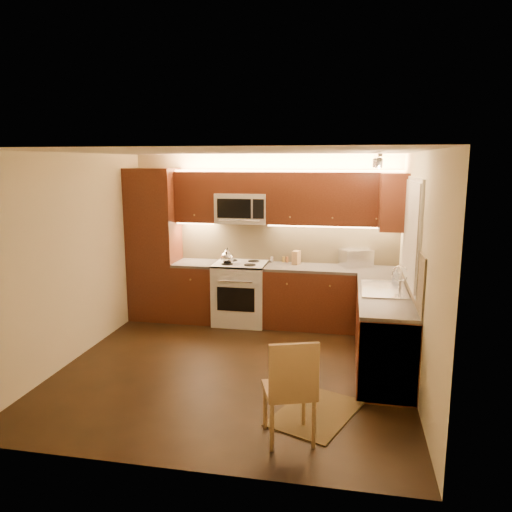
% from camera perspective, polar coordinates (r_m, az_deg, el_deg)
% --- Properties ---
extents(floor, '(4.00, 4.00, 0.01)m').
position_cam_1_polar(floor, '(6.01, -2.45, -12.72)').
color(floor, black).
rests_on(floor, ground).
extents(ceiling, '(4.00, 4.00, 0.01)m').
position_cam_1_polar(ceiling, '(5.52, -2.67, 11.85)').
color(ceiling, beige).
rests_on(ceiling, ground).
extents(wall_back, '(4.00, 0.01, 2.50)m').
position_cam_1_polar(wall_back, '(7.56, 0.96, 2.06)').
color(wall_back, beige).
rests_on(wall_back, ground).
extents(wall_front, '(4.00, 0.01, 2.50)m').
position_cam_1_polar(wall_front, '(3.78, -9.66, -7.03)').
color(wall_front, beige).
rests_on(wall_front, ground).
extents(wall_left, '(0.01, 4.00, 2.50)m').
position_cam_1_polar(wall_left, '(6.39, -20.28, -0.22)').
color(wall_left, beige).
rests_on(wall_left, ground).
extents(wall_right, '(0.01, 4.00, 2.50)m').
position_cam_1_polar(wall_right, '(5.53, 18.06, -1.72)').
color(wall_right, beige).
rests_on(wall_right, ground).
extents(pantry, '(0.70, 0.60, 2.30)m').
position_cam_1_polar(pantry, '(7.75, -11.54, 1.30)').
color(pantry, '#3F1A0D').
rests_on(pantry, floor).
extents(base_cab_back_left, '(0.62, 0.60, 0.86)m').
position_cam_1_polar(base_cab_back_left, '(7.68, -6.77, -4.14)').
color(base_cab_back_left, '#3F1A0D').
rests_on(base_cab_back_left, floor).
extents(counter_back_left, '(0.62, 0.60, 0.04)m').
position_cam_1_polar(counter_back_left, '(7.57, -6.84, -0.85)').
color(counter_back_left, '#3A3834').
rests_on(counter_back_left, base_cab_back_left).
extents(base_cab_back_right, '(1.92, 0.60, 0.86)m').
position_cam_1_polar(base_cab_back_right, '(7.33, 8.59, -4.90)').
color(base_cab_back_right, '#3F1A0D').
rests_on(base_cab_back_right, floor).
extents(counter_back_right, '(1.92, 0.60, 0.04)m').
position_cam_1_polar(counter_back_right, '(7.23, 8.69, -1.46)').
color(counter_back_right, '#3A3834').
rests_on(counter_back_right, base_cab_back_right).
extents(base_cab_right, '(0.60, 2.00, 0.86)m').
position_cam_1_polar(base_cab_right, '(6.10, 14.33, -8.37)').
color(base_cab_right, '#3F1A0D').
rests_on(base_cab_right, floor).
extents(counter_right, '(0.60, 2.00, 0.04)m').
position_cam_1_polar(counter_right, '(5.97, 14.53, -4.28)').
color(counter_right, '#3A3834').
rests_on(counter_right, base_cab_right).
extents(dishwasher, '(0.58, 0.60, 0.84)m').
position_cam_1_polar(dishwasher, '(5.45, 14.74, -10.75)').
color(dishwasher, silver).
rests_on(dishwasher, floor).
extents(backsplash_back, '(3.30, 0.02, 0.60)m').
position_cam_1_polar(backsplash_back, '(7.51, 3.58, 1.59)').
color(backsplash_back, tan).
rests_on(backsplash_back, wall_back).
extents(backsplash_right, '(0.02, 2.00, 0.60)m').
position_cam_1_polar(backsplash_right, '(5.93, 17.47, -1.37)').
color(backsplash_right, tan).
rests_on(backsplash_right, wall_right).
extents(upper_cab_back_left, '(0.62, 0.35, 0.75)m').
position_cam_1_polar(upper_cab_back_left, '(7.56, -6.72, 6.75)').
color(upper_cab_back_left, '#3F1A0D').
rests_on(upper_cab_back_left, wall_back).
extents(upper_cab_back_right, '(1.92, 0.35, 0.75)m').
position_cam_1_polar(upper_cab_back_right, '(7.21, 8.95, 6.50)').
color(upper_cab_back_right, '#3F1A0D').
rests_on(upper_cab_back_right, wall_back).
extents(upper_cab_bridge, '(0.76, 0.35, 0.31)m').
position_cam_1_polar(upper_cab_bridge, '(7.37, -1.58, 8.43)').
color(upper_cab_bridge, '#3F1A0D').
rests_on(upper_cab_bridge, wall_back).
extents(upper_cab_right_corner, '(0.35, 0.50, 0.75)m').
position_cam_1_polar(upper_cab_right_corner, '(6.80, 15.48, 6.00)').
color(upper_cab_right_corner, '#3F1A0D').
rests_on(upper_cab_right_corner, wall_right).
extents(stove, '(0.76, 0.65, 0.92)m').
position_cam_1_polar(stove, '(7.47, -1.77, -4.25)').
color(stove, silver).
rests_on(stove, floor).
extents(microwave, '(0.76, 0.38, 0.44)m').
position_cam_1_polar(microwave, '(7.38, -1.59, 5.51)').
color(microwave, silver).
rests_on(microwave, wall_back).
extents(window_frame, '(0.03, 1.44, 1.24)m').
position_cam_1_polar(window_frame, '(6.01, 17.48, 2.66)').
color(window_frame, silver).
rests_on(window_frame, wall_right).
extents(window_blinds, '(0.02, 1.36, 1.16)m').
position_cam_1_polar(window_blinds, '(6.00, 17.29, 2.67)').
color(window_blinds, silver).
rests_on(window_blinds, wall_right).
extents(sink, '(0.52, 0.86, 0.15)m').
position_cam_1_polar(sink, '(6.09, 14.48, -3.06)').
color(sink, silver).
rests_on(sink, counter_right).
extents(faucet, '(0.20, 0.04, 0.30)m').
position_cam_1_polar(faucet, '(6.09, 16.21, -2.42)').
color(faucet, silver).
rests_on(faucet, counter_right).
extents(track_light_bar, '(0.04, 1.20, 0.03)m').
position_cam_1_polar(track_light_bar, '(5.77, 13.76, 11.11)').
color(track_light_bar, silver).
rests_on(track_light_bar, ceiling).
extents(kettle, '(0.22, 0.22, 0.24)m').
position_cam_1_polar(kettle, '(7.32, -3.32, 0.07)').
color(kettle, silver).
rests_on(kettle, stove).
extents(toaster_oven, '(0.51, 0.46, 0.25)m').
position_cam_1_polar(toaster_oven, '(7.35, 11.39, -0.18)').
color(toaster_oven, silver).
rests_on(toaster_oven, counter_back_right).
extents(knife_block, '(0.12, 0.16, 0.20)m').
position_cam_1_polar(knife_block, '(7.37, 4.64, -0.18)').
color(knife_block, '#936142').
rests_on(knife_block, counter_back_right).
extents(spice_jar_a, '(0.05, 0.05, 0.10)m').
position_cam_1_polar(spice_jar_a, '(7.46, 1.83, -0.41)').
color(spice_jar_a, silver).
rests_on(spice_jar_a, counter_back_right).
extents(spice_jar_b, '(0.05, 0.05, 0.09)m').
position_cam_1_polar(spice_jar_b, '(7.51, 3.17, -0.39)').
color(spice_jar_b, olive).
rests_on(spice_jar_b, counter_back_right).
extents(spice_jar_c, '(0.05, 0.05, 0.10)m').
position_cam_1_polar(spice_jar_c, '(7.48, 1.90, -0.39)').
color(spice_jar_c, silver).
rests_on(spice_jar_c, counter_back_right).
extents(spice_jar_d, '(0.05, 0.05, 0.09)m').
position_cam_1_polar(spice_jar_d, '(7.50, 3.58, -0.41)').
color(spice_jar_d, brown).
rests_on(spice_jar_d, counter_back_right).
extents(soap_bottle, '(0.10, 0.10, 0.18)m').
position_cam_1_polar(soap_bottle, '(6.48, 15.76, -2.18)').
color(soap_bottle, silver).
rests_on(soap_bottle, counter_right).
extents(rug, '(0.95, 1.13, 0.01)m').
position_cam_1_polar(rug, '(5.07, 6.89, -17.42)').
color(rug, black).
rests_on(rug, floor).
extents(dining_chair, '(0.53, 0.53, 0.95)m').
position_cam_1_polar(dining_chair, '(4.45, 3.79, -14.83)').
color(dining_chair, '#936142').
rests_on(dining_chair, floor).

